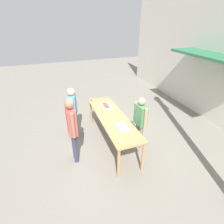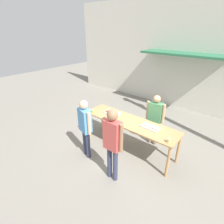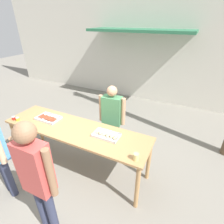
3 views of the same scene
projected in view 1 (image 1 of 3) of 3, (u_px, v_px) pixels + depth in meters
The scene contains 10 objects.
ground_plane at pixel (112, 142), 5.54m from camera, with size 24.00×24.00×0.00m, color gray.
serving_table at pixel (112, 119), 5.14m from camera, with size 2.84×0.78×0.93m.
food_tray_sausages at pixel (106, 106), 5.67m from camera, with size 0.47×0.31×0.04m.
food_tray_buns at pixel (122, 127), 4.57m from camera, with size 0.46×0.27×0.06m.
condiment_jar_mustard at pixel (92, 100), 6.05m from camera, with size 0.07×0.07×0.07m.
condiment_jar_ketchup at pixel (93, 101), 5.98m from camera, with size 0.07×0.07×0.07m.
beer_cup at pixel (120, 143), 3.93m from camera, with size 0.08×0.08×0.11m.
person_server_behind_table at pixel (140, 119), 4.95m from camera, with size 0.56×0.25×1.60m.
person_customer_holding_hotdog at pixel (73, 109), 5.33m from camera, with size 0.55×0.31×1.69m.
person_customer_with_cup at pixel (72, 125), 4.33m from camera, with size 0.55×0.24×1.83m.
Camera 1 is at (4.14, -1.51, 3.49)m, focal length 28.00 mm.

